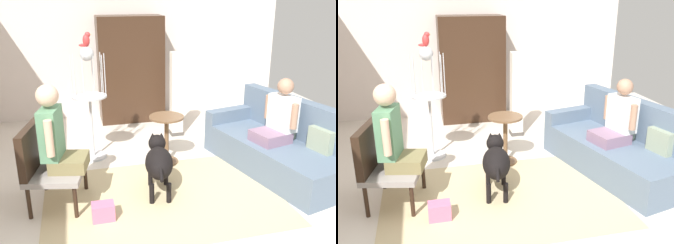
% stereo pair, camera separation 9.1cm
% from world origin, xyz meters
% --- Properties ---
extents(ground_plane, '(7.96, 7.96, 0.00)m').
position_xyz_m(ground_plane, '(0.00, 0.00, 0.00)').
color(ground_plane, beige).
extents(back_wall, '(5.94, 0.12, 2.90)m').
position_xyz_m(back_wall, '(0.00, 3.38, 1.45)').
color(back_wall, silver).
rests_on(back_wall, ground).
extents(area_rug, '(2.63, 1.83, 0.01)m').
position_xyz_m(area_rug, '(-0.10, 0.09, 0.00)').
color(area_rug, '#C6B284').
rests_on(area_rug, ground).
extents(couch, '(1.30, 2.15, 0.91)m').
position_xyz_m(couch, '(1.55, 0.47, 0.31)').
color(couch, slate).
rests_on(couch, ground).
extents(armchair, '(0.70, 0.79, 0.91)m').
position_xyz_m(armchair, '(-1.35, 0.30, 0.52)').
color(armchair, black).
rests_on(armchair, ground).
extents(person_on_couch, '(0.55, 0.53, 0.80)m').
position_xyz_m(person_on_couch, '(1.49, 0.43, 0.72)').
color(person_on_couch, slate).
extents(person_on_armchair, '(0.50, 0.52, 0.92)m').
position_xyz_m(person_on_armchair, '(-1.20, 0.27, 0.81)').
color(person_on_armchair, olive).
extents(round_end_table, '(0.46, 0.46, 0.67)m').
position_xyz_m(round_end_table, '(0.17, 0.99, 0.40)').
color(round_end_table, brown).
rests_on(round_end_table, ground).
extents(dog, '(0.41, 0.91, 0.62)m').
position_xyz_m(dog, '(-0.11, 0.24, 0.39)').
color(dog, black).
rests_on(dog, ground).
extents(bird_cage_stand, '(0.46, 0.46, 1.55)m').
position_xyz_m(bird_cage_stand, '(-0.79, 1.41, 0.88)').
color(bird_cage_stand, silver).
rests_on(bird_cage_stand, ground).
extents(parrot, '(0.17, 0.10, 0.19)m').
position_xyz_m(parrot, '(-0.78, 1.41, 1.64)').
color(parrot, red).
rests_on(parrot, bird_cage_stand).
extents(column_lamp, '(0.20, 0.20, 1.35)m').
position_xyz_m(column_lamp, '(0.59, 1.99, 0.67)').
color(column_lamp, '#4C4742').
rests_on(column_lamp, ground).
extents(armoire_cabinet, '(1.13, 0.56, 1.84)m').
position_xyz_m(armoire_cabinet, '(0.02, 2.97, 0.92)').
color(armoire_cabinet, '#382316').
rests_on(armoire_cabinet, ground).
extents(handbag, '(0.23, 0.16, 0.18)m').
position_xyz_m(handbag, '(-0.80, -0.18, 0.09)').
color(handbag, '#D8668C').
rests_on(handbag, ground).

